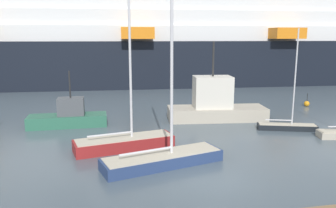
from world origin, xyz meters
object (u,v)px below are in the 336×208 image
fishing_boat_0 (215,104)px  cruise_ship (199,39)px  sailboat_1 (163,156)px  fishing_boat_1 (69,117)px  sailboat_0 (287,125)px  channel_buoy_0 (307,104)px  sailboat_3 (124,141)px

fishing_boat_0 → cruise_ship: 27.84m
sailboat_1 → fishing_boat_1: (-6.12, 10.10, 0.26)m
sailboat_1 → fishing_boat_0: (6.52, 9.94, 0.84)m
sailboat_0 → fishing_boat_1: size_ratio=1.25×
fishing_boat_0 → channel_buoy_0: bearing=-155.6°
sailboat_1 → channel_buoy_0: sailboat_1 is taller
sailboat_1 → sailboat_3: sailboat_1 is taller
sailboat_1 → sailboat_3: bearing=105.3°
sailboat_1 → fishing_boat_0: size_ratio=1.34×
cruise_ship → fishing_boat_1: bearing=-122.0°
cruise_ship → sailboat_3: bearing=-110.4°
sailboat_0 → sailboat_1: (-11.10, -5.59, 0.16)m
sailboat_3 → sailboat_0: bearing=-2.3°
sailboat_0 → fishing_boat_1: 17.81m
fishing_boat_0 → cruise_ship: cruise_ship is taller
channel_buoy_0 → sailboat_3: bearing=-152.7°
sailboat_1 → cruise_ship: cruise_ship is taller
sailboat_0 → channel_buoy_0: 10.76m
channel_buoy_0 → cruise_ship: size_ratio=0.01×
sailboat_3 → fishing_boat_0: sailboat_3 is taller
sailboat_0 → channel_buoy_0: size_ratio=5.62×
sailboat_1 → fishing_boat_1: sailboat_1 is taller
fishing_boat_1 → cruise_ship: size_ratio=0.05×
cruise_ship → sailboat_1: bearing=-105.7°
sailboat_1 → channel_buoy_0: bearing=21.9°
sailboat_1 → channel_buoy_0: 22.75m
fishing_boat_1 → channel_buoy_0: size_ratio=4.50×
sailboat_3 → channel_buoy_0: (20.12, 10.36, -0.23)m
channel_buoy_0 → sailboat_0: bearing=-130.8°
sailboat_0 → fishing_boat_1: sailboat_0 is taller
sailboat_0 → fishing_boat_0: 6.40m
sailboat_1 → cruise_ship: 39.18m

